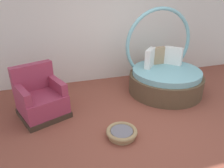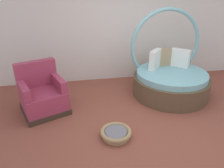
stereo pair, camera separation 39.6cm
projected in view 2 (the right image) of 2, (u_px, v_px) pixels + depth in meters
name	position (u px, v px, depth m)	size (l,w,h in m)	color
ground_plane	(147.00, 129.00, 3.61)	(8.00, 8.00, 0.02)	brown
back_wall	(119.00, 19.00, 5.07)	(8.00, 0.12, 3.04)	silver
round_daybed	(170.00, 78.00, 4.68)	(1.65, 1.65, 1.84)	brown
red_armchair	(42.00, 95.00, 4.02)	(1.04, 1.04, 0.94)	#38281E
pet_basket	(116.00, 133.00, 3.38)	(0.51, 0.51, 0.13)	#9E7F56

